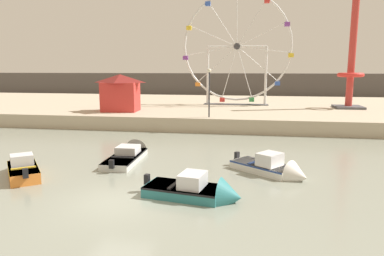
% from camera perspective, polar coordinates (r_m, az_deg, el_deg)
% --- Properties ---
extents(ground_plane, '(240.00, 240.00, 0.00)m').
position_cam_1_polar(ground_plane, '(14.98, -11.81, -11.52)').
color(ground_plane, gray).
extents(quay_promenade, '(110.00, 25.74, 1.23)m').
position_cam_1_polar(quay_promenade, '(42.07, 2.27, 3.16)').
color(quay_promenade, '#B7A88E').
rests_on(quay_promenade, ground_plane).
extents(distant_town_skyline, '(140.00, 3.00, 4.40)m').
position_cam_1_polar(distant_town_skyline, '(68.94, 5.13, 6.98)').
color(distant_town_skyline, '#564C47').
rests_on(distant_town_skyline, ground_plane).
extents(motorboat_teal_painted, '(4.37, 2.24, 1.58)m').
position_cam_1_polar(motorboat_teal_painted, '(14.88, 1.51, -10.17)').
color(motorboat_teal_painted, teal).
rests_on(motorboat_teal_painted, ground_plane).
extents(motorboat_white_red_stripe, '(4.20, 3.70, 1.56)m').
position_cam_1_polar(motorboat_white_red_stripe, '(18.51, 13.37, -6.46)').
color(motorboat_white_red_stripe, silver).
rests_on(motorboat_white_red_stripe, ground_plane).
extents(motorboat_orange_hull, '(3.49, 3.93, 1.42)m').
position_cam_1_polar(motorboat_orange_hull, '(20.10, -25.72, -5.74)').
color(motorboat_orange_hull, orange).
rests_on(motorboat_orange_hull, ground_plane).
extents(motorboat_pale_grey, '(1.70, 5.67, 1.45)m').
position_cam_1_polar(motorboat_pale_grey, '(21.87, -9.80, -4.01)').
color(motorboat_pale_grey, silver).
rests_on(motorboat_pale_grey, ground_plane).
extents(ferris_wheel_white_frame, '(12.31, 1.20, 12.59)m').
position_cam_1_polar(ferris_wheel_white_frame, '(40.73, 7.27, 12.65)').
color(ferris_wheel_white_frame, silver).
rests_on(ferris_wheel_white_frame, quay_promenade).
extents(drop_tower_red_tower, '(2.80, 2.80, 13.22)m').
position_cam_1_polar(drop_tower_red_tower, '(40.18, 24.38, 9.95)').
color(drop_tower_red_tower, '#BC332D').
rests_on(drop_tower_red_tower, quay_promenade).
extents(carnival_booth_red_striped, '(3.82, 2.98, 3.56)m').
position_cam_1_polar(carnival_booth_red_striped, '(34.92, -11.50, 5.70)').
color(carnival_booth_red_striped, red).
rests_on(carnival_booth_red_striped, quay_promenade).
extents(promenade_lamp_near, '(0.32, 0.32, 4.10)m').
position_cam_1_polar(promenade_lamp_near, '(29.93, 2.81, 6.82)').
color(promenade_lamp_near, '#2D2D33').
rests_on(promenade_lamp_near, quay_promenade).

